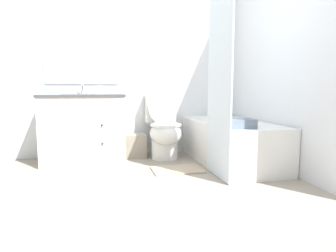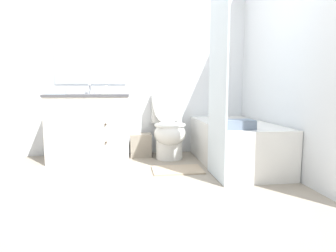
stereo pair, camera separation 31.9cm
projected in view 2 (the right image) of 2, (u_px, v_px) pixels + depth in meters
The scene contains 13 objects.
ground_plane at pixel (169, 197), 2.48m from camera, with size 14.00×14.00×0.00m, color gray.
wall_back at pixel (151, 62), 4.05m from camera, with size 8.00×0.06×2.50m.
wall_right at pixel (275, 56), 3.35m from camera, with size 0.05×2.73×2.50m.
vanity_cabinet at pixel (90, 126), 3.75m from camera, with size 0.99×0.60×0.82m.
sink_faucet at pixel (90, 91), 3.89m from camera, with size 0.14×0.12×0.12m.
toilet at pixel (169, 130), 3.83m from camera, with size 0.40×0.65×0.87m.
bathtub at pixel (235, 143), 3.52m from camera, with size 0.74×1.54×0.50m.
shower_curtain at pixel (218, 84), 2.88m from camera, with size 0.01×0.57×1.87m.
wastebasket at pixel (141, 145), 3.95m from camera, with size 0.27×0.23×0.30m.
tissue_box at pixel (106, 91), 3.70m from camera, with size 0.12×0.12×0.10m.
hand_towel_folded at pixel (56, 91), 3.47m from camera, with size 0.22×0.16×0.09m.
bath_towel_folded at pixel (238, 124), 2.90m from camera, with size 0.30×0.19×0.09m.
bath_mat at pixel (177, 170), 3.27m from camera, with size 0.55×0.37×0.02m.
Camera 2 is at (-0.33, -2.36, 0.90)m, focal length 32.00 mm.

